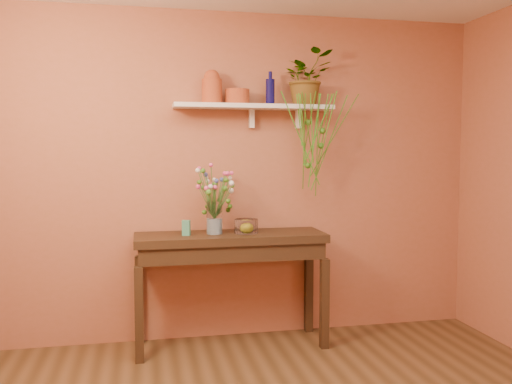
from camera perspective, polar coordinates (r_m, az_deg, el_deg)
The scene contains 13 objects.
room at distance 2.63m, azimuth 6.95°, elevation -0.30°, with size 4.04×4.04×2.70m.
sideboard at distance 4.35m, azimuth -2.69°, elevation -6.09°, with size 1.50×0.48×0.91m.
wall_shelf at distance 4.46m, azimuth -0.10°, elevation 8.86°, with size 1.30×0.24×0.19m.
terracotta_jug at distance 4.41m, azimuth -4.64°, elevation 10.87°, with size 0.18×0.18×0.27m.
terracotta_pot at distance 4.44m, azimuth -1.97°, elevation 9.94°, with size 0.19×0.19×0.12m, color #A04D24.
blue_bottle at distance 4.50m, azimuth 1.50°, elevation 10.50°, with size 0.09×0.09×0.27m.
spider_plant at distance 4.62m, azimuth 5.29°, elevation 11.79°, with size 0.41×0.35×0.45m, color #356517.
plant_fronds at distance 4.44m, azimuth 6.18°, elevation 5.76°, with size 0.67×0.36×0.83m.
glass_vase at distance 4.30m, azimuth -4.37°, elevation -2.95°, with size 0.12×0.12×0.26m.
bouquet at distance 4.28m, azimuth -4.21°, elevation 0.46°, with size 0.32×0.34×0.44m.
glass_bowl at distance 4.33m, azimuth -1.04°, elevation -3.66°, with size 0.19×0.19×0.11m.
lemon at distance 4.31m, azimuth -1.00°, elevation -3.76°, with size 0.08×0.08×0.08m, color yellow.
carton at distance 4.25m, azimuth -7.32°, elevation -3.75°, with size 0.06×0.04×0.12m, color teal.
Camera 1 is at (-0.85, -2.48, 1.56)m, focal length 38.18 mm.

